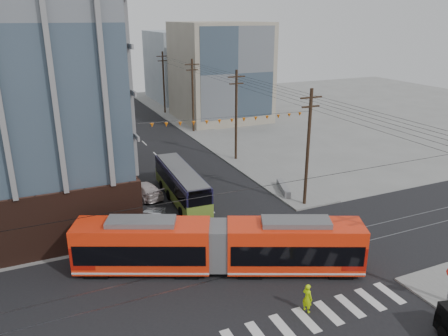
{
  "coord_description": "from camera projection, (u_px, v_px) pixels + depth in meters",
  "views": [
    {
      "loc": [
        -13.94,
        -20.42,
        16.93
      ],
      "look_at": [
        0.6,
        11.97,
        4.51
      ],
      "focal_mm": 35.0,
      "sensor_mm": 36.0,
      "label": 1
    }
  ],
  "objects": [
    {
      "name": "utility_pole_far",
      "position": [
        164.0,
        83.0,
        78.26
      ],
      "size": [
        0.3,
        0.3,
        11.0
      ],
      "primitive_type": "cylinder",
      "color": "black",
      "rests_on": "ground"
    },
    {
      "name": "streetcar",
      "position": [
        219.0,
        246.0,
        30.07
      ],
      "size": [
        19.13,
        10.69,
        3.8
      ],
      "primitive_type": null,
      "rotation": [
        0.0,
        0.0,
        -0.43
      ],
      "color": "#F62D0E",
      "rests_on": "ground"
    },
    {
      "name": "parked_car_silver",
      "position": [
        153.0,
        219.0,
        36.73
      ],
      "size": [
        3.31,
        4.82,
        1.5
      ],
      "primitive_type": "imported",
      "rotation": [
        0.0,
        0.0,
        2.72
      ],
      "color": "#919498",
      "rests_on": "ground"
    },
    {
      "name": "city_bus",
      "position": [
        181.0,
        184.0,
        42.08
      ],
      "size": [
        2.88,
        11.3,
        3.18
      ],
      "primitive_type": null,
      "rotation": [
        0.0,
        0.0,
        -0.04
      ],
      "color": "#181534",
      "rests_on": "ground"
    },
    {
      "name": "bg_bldg_ne_far",
      "position": [
        190.0,
        66.0,
        91.77
      ],
      "size": [
        16.0,
        16.0,
        14.0
      ],
      "primitive_type": "cube",
      "color": "#8C99A5",
      "rests_on": "ground"
    },
    {
      "name": "pedestrian",
      "position": [
        307.0,
        298.0,
        26.14
      ],
      "size": [
        0.62,
        0.78,
        1.88
      ],
      "primitive_type": "imported",
      "rotation": [
        0.0,
        0.0,
        1.84
      ],
      "color": "#C4F907",
      "rests_on": "ground"
    },
    {
      "name": "parked_car_white",
      "position": [
        143.0,
        190.0,
        42.86
      ],
      "size": [
        3.47,
        5.57,
        1.51
      ],
      "primitive_type": "imported",
      "rotation": [
        0.0,
        0.0,
        3.42
      ],
      "color": "silver",
      "rests_on": "ground"
    },
    {
      "name": "ground",
      "position": [
        290.0,
        289.0,
        28.57
      ],
      "size": [
        160.0,
        160.0,
        0.0
      ],
      "primitive_type": "plane",
      "color": "slate"
    },
    {
      "name": "bg_bldg_nw_far",
      "position": [
        22.0,
        55.0,
        81.85
      ],
      "size": [
        16.0,
        18.0,
        20.0
      ],
      "primitive_type": "cube",
      "color": "gray",
      "rests_on": "ground"
    },
    {
      "name": "bg_bldg_ne_near",
      "position": [
        220.0,
        72.0,
        73.44
      ],
      "size": [
        14.0,
        14.0,
        16.0
      ],
      "primitive_type": "cube",
      "color": "gray",
      "rests_on": "ground"
    },
    {
      "name": "jersey_barrier",
      "position": [
        283.0,
        189.0,
        44.08
      ],
      "size": [
        2.11,
        4.02,
        0.79
      ],
      "primitive_type": "cube",
      "rotation": [
        0.0,
        0.0,
        -0.33
      ],
      "color": "slate",
      "rests_on": "ground"
    },
    {
      "name": "bg_bldg_nw_near",
      "position": [
        2.0,
        73.0,
        63.8
      ],
      "size": [
        18.0,
        16.0,
        18.0
      ],
      "primitive_type": "cube",
      "color": "#8C99A5",
      "rests_on": "ground"
    },
    {
      "name": "parked_car_grey",
      "position": [
        122.0,
        171.0,
        48.48
      ],
      "size": [
        3.43,
        4.68,
        1.18
      ],
      "primitive_type": "imported",
      "rotation": [
        0.0,
        0.0,
        2.75
      ],
      "color": "#42444A",
      "rests_on": "ground"
    }
  ]
}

